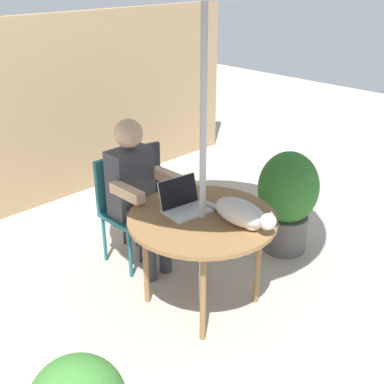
{
  "coord_description": "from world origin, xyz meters",
  "views": [
    {
      "loc": [
        -2.14,
        -2.05,
        2.28
      ],
      "look_at": [
        0.0,
        0.1,
        0.86
      ],
      "focal_mm": 46.11,
      "sensor_mm": 36.0,
      "label": 1
    }
  ],
  "objects_px": {
    "person_seated": "(136,188)",
    "laptop": "(183,201)",
    "chair_empty": "(144,190)",
    "chair_occupied": "(125,201)",
    "patio_table": "(202,224)",
    "potted_plant_by_chair": "(287,198)",
    "cat": "(243,214)"
  },
  "relations": [
    {
      "from": "person_seated",
      "to": "laptop",
      "type": "bearing_deg",
      "value": -92.16
    },
    {
      "from": "patio_table",
      "to": "laptop",
      "type": "relative_size",
      "value": 3.08
    },
    {
      "from": "chair_occupied",
      "to": "chair_empty",
      "type": "height_order",
      "value": "same"
    },
    {
      "from": "chair_empty",
      "to": "person_seated",
      "type": "relative_size",
      "value": 0.72
    },
    {
      "from": "chair_empty",
      "to": "person_seated",
      "type": "xyz_separation_m",
      "value": [
        -0.25,
        -0.22,
        0.17
      ]
    },
    {
      "from": "chair_empty",
      "to": "cat",
      "type": "distance_m",
      "value": 1.24
    },
    {
      "from": "patio_table",
      "to": "person_seated",
      "type": "xyz_separation_m",
      "value": [
        0.0,
        0.71,
        0.04
      ]
    },
    {
      "from": "chair_occupied",
      "to": "laptop",
      "type": "xyz_separation_m",
      "value": [
        -0.02,
        -0.7,
        0.25
      ]
    },
    {
      "from": "patio_table",
      "to": "person_seated",
      "type": "distance_m",
      "value": 0.71
    },
    {
      "from": "chair_occupied",
      "to": "cat",
      "type": "relative_size",
      "value": 1.36
    },
    {
      "from": "cat",
      "to": "patio_table",
      "type": "bearing_deg",
      "value": 110.05
    },
    {
      "from": "chair_empty",
      "to": "laptop",
      "type": "height_order",
      "value": "laptop"
    },
    {
      "from": "chair_occupied",
      "to": "potted_plant_by_chair",
      "type": "xyz_separation_m",
      "value": [
        1.05,
        -0.85,
        -0.04
      ]
    },
    {
      "from": "person_seated",
      "to": "laptop",
      "type": "height_order",
      "value": "person_seated"
    },
    {
      "from": "chair_empty",
      "to": "person_seated",
      "type": "distance_m",
      "value": 0.37
    },
    {
      "from": "chair_occupied",
      "to": "laptop",
      "type": "height_order",
      "value": "laptop"
    },
    {
      "from": "chair_occupied",
      "to": "cat",
      "type": "bearing_deg",
      "value": -85.07
    },
    {
      "from": "patio_table",
      "to": "potted_plant_by_chair",
      "type": "relative_size",
      "value": 1.16
    },
    {
      "from": "laptop",
      "to": "cat",
      "type": "height_order",
      "value": "laptop"
    },
    {
      "from": "person_seated",
      "to": "patio_table",
      "type": "bearing_deg",
      "value": -90.0
    },
    {
      "from": "chair_empty",
      "to": "person_seated",
      "type": "height_order",
      "value": "person_seated"
    },
    {
      "from": "laptop",
      "to": "potted_plant_by_chair",
      "type": "distance_m",
      "value": 1.12
    },
    {
      "from": "chair_occupied",
      "to": "chair_empty",
      "type": "xyz_separation_m",
      "value": [
        0.25,
        0.06,
        0.0
      ]
    },
    {
      "from": "person_seated",
      "to": "potted_plant_by_chair",
      "type": "relative_size",
      "value": 1.38
    },
    {
      "from": "laptop",
      "to": "potted_plant_by_chair",
      "type": "bearing_deg",
      "value": -8.18
    },
    {
      "from": "person_seated",
      "to": "cat",
      "type": "xyz_separation_m",
      "value": [
        0.1,
        -0.98,
        0.1
      ]
    },
    {
      "from": "potted_plant_by_chair",
      "to": "laptop",
      "type": "bearing_deg",
      "value": 171.82
    },
    {
      "from": "laptop",
      "to": "cat",
      "type": "distance_m",
      "value": 0.46
    },
    {
      "from": "chair_empty",
      "to": "person_seated",
      "type": "bearing_deg",
      "value": -138.77
    },
    {
      "from": "person_seated",
      "to": "chair_empty",
      "type": "bearing_deg",
      "value": 41.23
    },
    {
      "from": "patio_table",
      "to": "chair_empty",
      "type": "distance_m",
      "value": 0.97
    },
    {
      "from": "patio_table",
      "to": "chair_occupied",
      "type": "distance_m",
      "value": 0.88
    }
  ]
}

